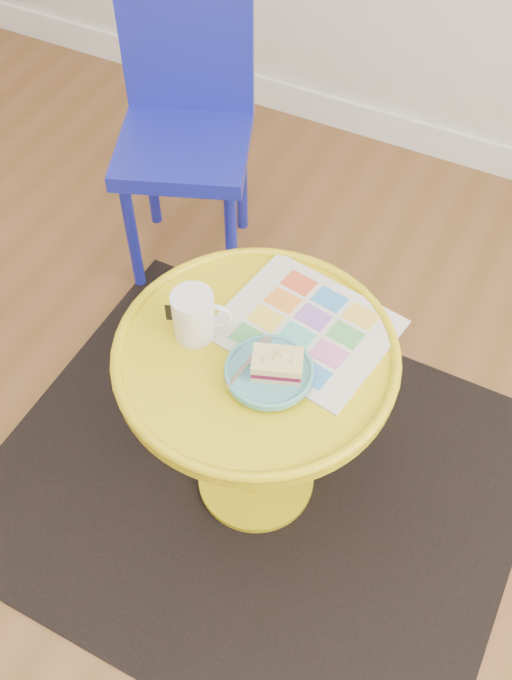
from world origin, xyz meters
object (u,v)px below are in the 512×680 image
at_px(side_table, 256,395).
at_px(newspaper, 305,327).
at_px(chair, 186,118).
at_px(plate, 269,372).
at_px(mug, 195,314).

height_order(side_table, newspaper, newspaper).
xyz_separation_m(chair, plate, (0.62, -0.75, 0.09)).
relative_size(chair, newspaper, 2.46).
relative_size(side_table, chair, 0.70).
relative_size(chair, mug, 6.88).
relative_size(side_table, plate, 3.34).
height_order(chair, plate, chair).
bearing_deg(chair, plate, -71.35).
bearing_deg(newspaper, mug, -140.42).
distance_m(chair, newspaper, 0.88).
bearing_deg(chair, side_table, -72.00).
bearing_deg(side_table, newspaper, 58.00).
xyz_separation_m(side_table, mug, (-0.13, -0.01, 0.21)).
distance_m(side_table, mug, 0.25).
xyz_separation_m(chair, mug, (0.44, -0.71, 0.13)).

